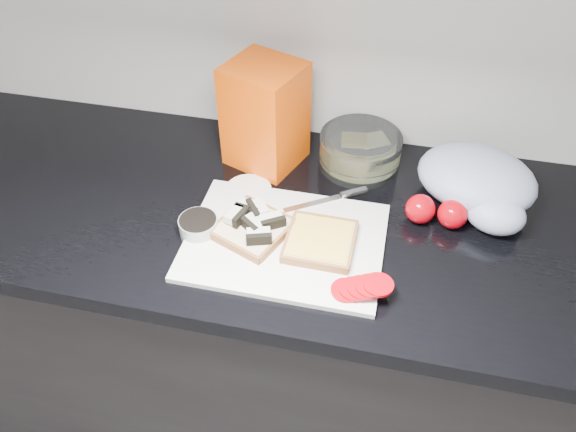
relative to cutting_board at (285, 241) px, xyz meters
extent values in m
cube|color=silver|center=(0.13, 0.40, 0.34)|extent=(3.50, 0.02, 2.50)
cube|color=black|center=(0.13, 0.10, -0.48)|extent=(3.50, 0.60, 0.86)
cube|color=black|center=(0.13, 0.10, -0.03)|extent=(3.50, 0.64, 0.04)
cube|color=silver|center=(0.00, 0.00, 0.00)|extent=(0.40, 0.30, 0.01)
cube|color=beige|center=(-0.07, 0.01, 0.01)|extent=(0.17, 0.17, 0.02)
cube|color=silver|center=(-0.09, 0.05, 0.03)|extent=(0.05, 0.03, 0.02)
cube|color=black|center=(-0.09, 0.05, 0.03)|extent=(0.05, 0.02, 0.02)
cube|color=silver|center=(-0.07, 0.05, 0.04)|extent=(0.05, 0.05, 0.02)
cube|color=black|center=(-0.07, 0.05, 0.04)|extent=(0.04, 0.05, 0.02)
cube|color=silver|center=(-0.03, 0.02, 0.03)|extent=(0.05, 0.05, 0.02)
cube|color=black|center=(-0.03, 0.02, 0.03)|extent=(0.05, 0.04, 0.02)
cube|color=silver|center=(-0.11, 0.02, 0.04)|extent=(0.04, 0.05, 0.02)
cube|color=black|center=(-0.11, 0.02, 0.04)|extent=(0.03, 0.05, 0.02)
cube|color=silver|center=(-0.06, 0.01, 0.03)|extent=(0.05, 0.05, 0.02)
cube|color=black|center=(-0.06, 0.01, 0.03)|extent=(0.05, 0.04, 0.02)
cube|color=silver|center=(-0.05, -0.03, 0.03)|extent=(0.05, 0.04, 0.02)
cube|color=black|center=(-0.05, -0.03, 0.03)|extent=(0.05, 0.03, 0.02)
cube|color=beige|center=(0.07, 0.00, 0.02)|extent=(0.14, 0.14, 0.02)
cube|color=gold|center=(0.07, 0.00, 0.03)|extent=(0.12, 0.12, 0.00)
cylinder|color=#AE040D|center=(0.14, -0.11, 0.01)|extent=(0.08, 0.08, 0.01)
cylinder|color=#AE040D|center=(0.15, -0.10, 0.01)|extent=(0.07, 0.07, 0.01)
cylinder|color=#AE040D|center=(0.17, -0.10, 0.02)|extent=(0.07, 0.07, 0.01)
cylinder|color=#AE040D|center=(0.18, -0.10, 0.02)|extent=(0.06, 0.06, 0.01)
cylinder|color=#AE040D|center=(0.20, -0.10, 0.03)|extent=(0.06, 0.06, 0.01)
cube|color=silver|center=(0.03, 0.12, 0.01)|extent=(0.12, 0.08, 0.00)
cube|color=silver|center=(0.12, 0.17, 0.01)|extent=(0.06, 0.04, 0.01)
cylinder|color=#999E9E|center=(-0.18, -0.01, 0.01)|extent=(0.08, 0.08, 0.04)
cylinder|color=black|center=(-0.18, -0.01, 0.03)|extent=(0.08, 0.08, 0.01)
cylinder|color=silver|center=(-0.12, 0.14, 0.00)|extent=(0.12, 0.12, 0.01)
cylinder|color=silver|center=(0.11, 0.29, 0.03)|extent=(0.19, 0.19, 0.08)
cube|color=gold|center=(0.10, 0.29, 0.03)|extent=(0.06, 0.05, 0.04)
cube|color=#F9EA95|center=(0.14, 0.31, 0.01)|extent=(0.08, 0.08, 0.01)
cube|color=#DE4103|center=(-0.11, 0.27, 0.12)|extent=(0.20, 0.19, 0.25)
cylinder|color=silver|center=(-0.12, 0.32, 0.10)|extent=(0.09, 0.09, 0.21)
ellipsoid|color=silver|center=(0.37, 0.23, 0.05)|extent=(0.30, 0.27, 0.11)
ellipsoid|color=silver|center=(0.41, 0.14, 0.03)|extent=(0.15, 0.13, 0.08)
sphere|color=#AE040D|center=(0.26, 0.13, 0.03)|extent=(0.06, 0.06, 0.06)
sphere|color=#AE040D|center=(0.33, 0.13, 0.03)|extent=(0.06, 0.06, 0.06)
camera|label=1|loc=(0.18, -0.77, 0.83)|focal=35.00mm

